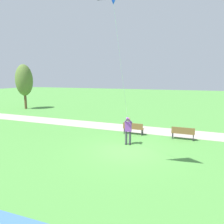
% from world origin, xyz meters
% --- Properties ---
extents(ground_plane, '(120.00, 120.00, 0.00)m').
position_xyz_m(ground_plane, '(0.00, 0.00, 0.00)').
color(ground_plane, '#4C8E3D').
extents(walkway_path, '(3.50, 32.06, 0.02)m').
position_xyz_m(walkway_path, '(5.29, 2.00, 0.01)').
color(walkway_path, '#ADA393').
rests_on(walkway_path, ground).
extents(person_kite_flyer, '(0.62, 0.52, 1.83)m').
position_xyz_m(person_kite_flyer, '(1.15, 0.26, 1.05)').
color(person_kite_flyer, '#232328').
rests_on(person_kite_flyer, ground).
extents(park_bench_near_walkway, '(0.49, 1.51, 0.88)m').
position_xyz_m(park_bench_near_walkway, '(3.44, -2.94, 0.51)').
color(park_bench_near_walkway, brown).
rests_on(park_bench_near_walkway, ground).
extents(park_bench_far_walkway, '(0.49, 1.51, 0.88)m').
position_xyz_m(park_bench_far_walkway, '(3.56, 0.56, 0.51)').
color(park_bench_far_walkway, brown).
rests_on(park_bench_far_walkway, ground).
extents(tree_behind_path, '(2.20, 2.18, 5.83)m').
position_xyz_m(tree_behind_path, '(11.01, 17.24, 3.76)').
color(tree_behind_path, brown).
rests_on(tree_behind_path, ground).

